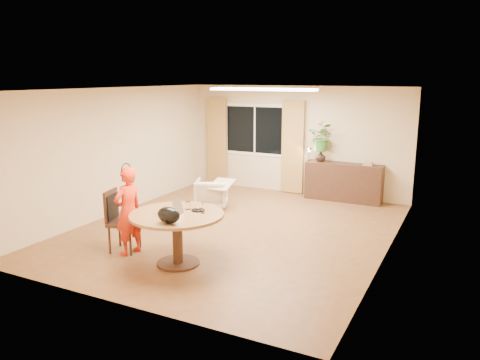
{
  "coord_description": "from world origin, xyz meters",
  "views": [
    {
      "loc": [
        3.84,
        -7.43,
        2.83
      ],
      "look_at": [
        0.21,
        -0.2,
        1.02
      ],
      "focal_mm": 35.0,
      "sensor_mm": 36.0,
      "label": 1
    }
  ],
  "objects_px": {
    "child": "(128,211)",
    "sideboard": "(344,182)",
    "dining_chair": "(124,221)",
    "dining_table": "(177,224)",
    "armchair": "(211,193)"
  },
  "relations": [
    {
      "from": "dining_table",
      "to": "dining_chair",
      "type": "xyz_separation_m",
      "value": [
        -1.09,
        0.07,
        -0.13
      ]
    },
    {
      "from": "child",
      "to": "armchair",
      "type": "xyz_separation_m",
      "value": [
        -0.19,
        2.97,
        -0.41
      ]
    },
    {
      "from": "child",
      "to": "dining_chair",
      "type": "bearing_deg",
      "value": -100.16
    },
    {
      "from": "dining_table",
      "to": "child",
      "type": "bearing_deg",
      "value": 178.9
    },
    {
      "from": "dining_chair",
      "to": "sideboard",
      "type": "relative_size",
      "value": 0.59
    },
    {
      "from": "dining_table",
      "to": "armchair",
      "type": "distance_m",
      "value": 3.22
    },
    {
      "from": "dining_table",
      "to": "child",
      "type": "height_order",
      "value": "child"
    },
    {
      "from": "dining_chair",
      "to": "armchair",
      "type": "xyz_separation_m",
      "value": [
        -0.05,
        2.92,
        -0.2
      ]
    },
    {
      "from": "dining_table",
      "to": "child",
      "type": "relative_size",
      "value": 0.99
    },
    {
      "from": "dining_table",
      "to": "armchair",
      "type": "relative_size",
      "value": 2.08
    },
    {
      "from": "child",
      "to": "armchair",
      "type": "relative_size",
      "value": 2.1
    },
    {
      "from": "armchair",
      "to": "sideboard",
      "type": "height_order",
      "value": "sideboard"
    },
    {
      "from": "child",
      "to": "sideboard",
      "type": "xyz_separation_m",
      "value": [
        2.25,
        4.83,
        -0.28
      ]
    },
    {
      "from": "child",
      "to": "dining_table",
      "type": "bearing_deg",
      "value": 98.89
    },
    {
      "from": "dining_chair",
      "to": "child",
      "type": "bearing_deg",
      "value": -34.95
    }
  ]
}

